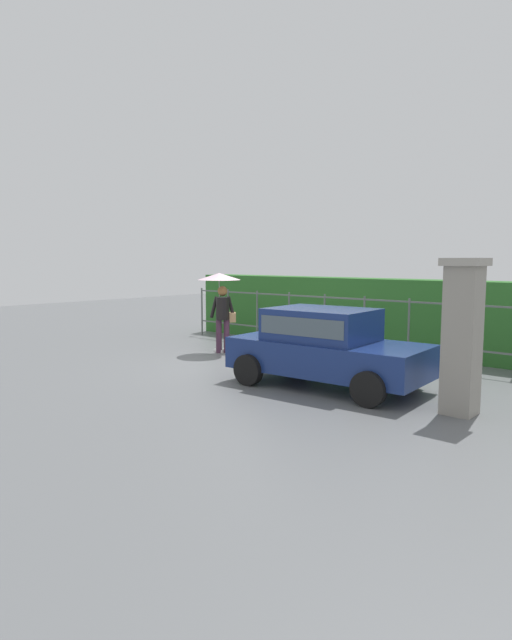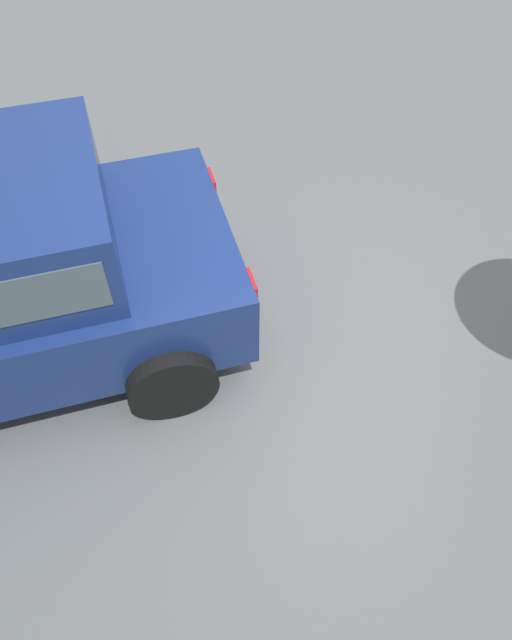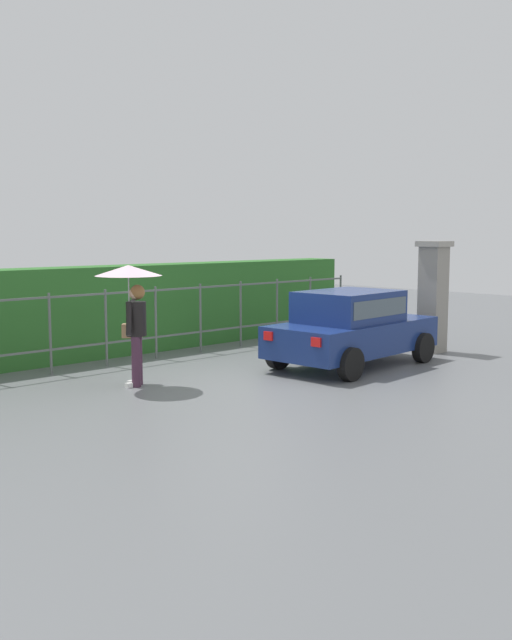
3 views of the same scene
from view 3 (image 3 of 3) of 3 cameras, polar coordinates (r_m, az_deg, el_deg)
The scene contains 6 objects.
ground_plane at distance 12.72m, azimuth -1.58°, elevation -4.76°, with size 40.00×40.00×0.00m, color slate.
car at distance 13.98m, azimuth 7.64°, elevation -0.42°, with size 3.83×2.05×1.48m.
pedestrian at distance 12.09m, azimuth -9.94°, elevation 2.02°, with size 1.11×1.11×2.06m.
gate_pillar at distance 15.96m, azimuth 13.98°, elevation 1.92°, with size 0.60×0.60×2.42m.
fence_section at distance 15.17m, azimuth -6.21°, elevation 0.25°, with size 10.69×0.05×1.50m.
hedge_row at distance 16.04m, azimuth -8.57°, elevation 1.02°, with size 11.64×0.90×1.90m, color #2D6B28.
Camera 3 is at (-8.31, -9.28, 2.56)m, focal length 39.97 mm.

